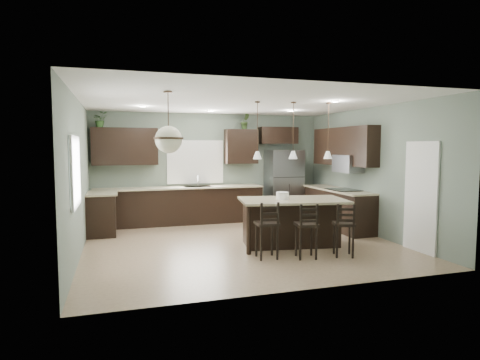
% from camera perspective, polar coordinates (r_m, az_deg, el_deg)
% --- Properties ---
extents(ground, '(6.00, 6.00, 0.00)m').
position_cam_1_polar(ground, '(8.14, 0.15, -9.04)').
color(ground, '#9E8466').
rests_on(ground, ground).
extents(pantry_door, '(0.04, 0.82, 2.04)m').
position_cam_1_polar(pantry_door, '(8.07, 24.32, -2.22)').
color(pantry_door, white).
rests_on(pantry_door, ground).
extents(window_back, '(1.35, 0.02, 1.00)m').
position_cam_1_polar(window_back, '(10.48, -6.37, 2.57)').
color(window_back, white).
rests_on(window_back, room_shell).
extents(window_left, '(0.02, 1.10, 1.00)m').
position_cam_1_polar(window_left, '(6.80, -22.49, 1.11)').
color(window_left, white).
rests_on(window_left, room_shell).
extents(left_return_cabs, '(0.60, 0.90, 0.90)m').
position_cam_1_polar(left_return_cabs, '(9.38, -19.09, -4.66)').
color(left_return_cabs, black).
rests_on(left_return_cabs, ground).
extents(left_return_countertop, '(0.66, 0.96, 0.04)m').
position_cam_1_polar(left_return_countertop, '(9.32, -19.05, -1.81)').
color(left_return_countertop, beige).
rests_on(left_return_countertop, left_return_cabs).
extents(back_lower_cabs, '(4.20, 0.60, 0.90)m').
position_cam_1_polar(back_lower_cabs, '(10.22, -8.50, -3.70)').
color(back_lower_cabs, black).
rests_on(back_lower_cabs, ground).
extents(back_countertop, '(4.20, 0.66, 0.04)m').
position_cam_1_polar(back_countertop, '(10.14, -8.52, -1.09)').
color(back_countertop, beige).
rests_on(back_countertop, back_lower_cabs).
extents(sink_inset, '(0.70, 0.45, 0.01)m').
position_cam_1_polar(sink_inset, '(10.22, -6.02, -0.94)').
color(sink_inset, gray).
rests_on(sink_inset, back_countertop).
extents(faucet, '(0.02, 0.02, 0.28)m').
position_cam_1_polar(faucet, '(10.18, -6.00, -0.14)').
color(faucet, silver).
rests_on(faucet, back_countertop).
extents(back_upper_left, '(1.55, 0.34, 0.90)m').
position_cam_1_polar(back_upper_left, '(10.14, -16.03, 4.61)').
color(back_upper_left, black).
rests_on(back_upper_left, room_shell).
extents(back_upper_right, '(0.85, 0.34, 0.90)m').
position_cam_1_polar(back_upper_right, '(10.61, 0.17, 4.78)').
color(back_upper_right, black).
rests_on(back_upper_right, room_shell).
extents(fridge_header, '(1.05, 0.34, 0.45)m').
position_cam_1_polar(fridge_header, '(10.97, 5.45, 6.33)').
color(fridge_header, black).
rests_on(fridge_header, room_shell).
extents(right_lower_cabs, '(0.60, 2.35, 0.90)m').
position_cam_1_polar(right_lower_cabs, '(9.93, 13.71, -4.03)').
color(right_lower_cabs, black).
rests_on(right_lower_cabs, ground).
extents(right_countertop, '(0.66, 2.35, 0.04)m').
position_cam_1_polar(right_countertop, '(9.86, 13.66, -1.34)').
color(right_countertop, beige).
rests_on(right_countertop, right_lower_cabs).
extents(cooktop, '(0.58, 0.75, 0.02)m').
position_cam_1_polar(cooktop, '(9.62, 14.50, -1.35)').
color(cooktop, black).
rests_on(cooktop, right_countertop).
extents(wall_oven_front, '(0.01, 0.72, 0.60)m').
position_cam_1_polar(wall_oven_front, '(9.54, 12.97, -4.37)').
color(wall_oven_front, gray).
rests_on(wall_oven_front, right_lower_cabs).
extents(right_upper_cabs, '(0.34, 2.35, 0.90)m').
position_cam_1_polar(right_upper_cabs, '(9.89, 14.53, 4.64)').
color(right_upper_cabs, black).
rests_on(right_upper_cabs, room_shell).
extents(microwave, '(0.40, 0.75, 0.40)m').
position_cam_1_polar(microwave, '(9.63, 15.08, 2.25)').
color(microwave, gray).
rests_on(microwave, right_upper_cabs).
extents(refrigerator, '(0.90, 0.74, 1.85)m').
position_cam_1_polar(refrigerator, '(10.88, 6.22, -0.65)').
color(refrigerator, gray).
rests_on(refrigerator, ground).
extents(kitchen_island, '(2.18, 1.46, 0.92)m').
position_cam_1_polar(kitchen_island, '(7.94, 7.44, -6.01)').
color(kitchen_island, black).
rests_on(kitchen_island, ground).
extents(serving_dish, '(0.24, 0.24, 0.14)m').
position_cam_1_polar(serving_dish, '(7.81, 6.07, -2.23)').
color(serving_dish, white).
rests_on(serving_dish, kitchen_island).
extents(bar_stool_left, '(0.39, 0.39, 1.00)m').
position_cam_1_polar(bar_stool_left, '(7.01, 3.82, -7.09)').
color(bar_stool_left, black).
rests_on(bar_stool_left, ground).
extents(bar_stool_center, '(0.42, 0.42, 0.97)m').
position_cam_1_polar(bar_stool_center, '(7.10, 9.39, -7.12)').
color(bar_stool_center, black).
rests_on(bar_stool_center, ground).
extents(bar_stool_right, '(0.45, 0.45, 0.95)m').
position_cam_1_polar(bar_stool_right, '(7.36, 14.52, -6.87)').
color(bar_stool_right, black).
rests_on(bar_stool_right, ground).
extents(pendant_left, '(0.17, 0.17, 1.10)m').
position_cam_1_polar(pendant_left, '(7.66, 2.49, 7.06)').
color(pendant_left, silver).
rests_on(pendant_left, room_shell).
extents(pendant_center, '(0.17, 0.17, 1.10)m').
position_cam_1_polar(pendant_center, '(7.81, 7.58, 6.98)').
color(pendant_center, white).
rests_on(pendant_center, room_shell).
extents(pendant_right, '(0.17, 0.17, 1.10)m').
position_cam_1_polar(pendant_right, '(8.03, 12.44, 6.85)').
color(pendant_right, silver).
rests_on(pendant_right, room_shell).
extents(chandelier, '(0.47, 0.47, 0.96)m').
position_cam_1_polar(chandelier, '(6.39, -10.15, 8.08)').
color(chandelier, beige).
rests_on(chandelier, room_shell).
extents(plant_back_left, '(0.40, 0.37, 0.37)m').
position_cam_1_polar(plant_back_left, '(10.13, -19.29, 8.11)').
color(plant_back_left, '#2D5123').
rests_on(plant_back_left, back_upper_left).
extents(plant_back_right, '(0.25, 0.21, 0.43)m').
position_cam_1_polar(plant_back_right, '(10.63, 0.74, 8.36)').
color(plant_back_right, '#314A20').
rests_on(plant_back_right, back_upper_right).
extents(room_shell, '(6.00, 6.00, 6.00)m').
position_cam_1_polar(room_shell, '(7.91, 0.16, 3.00)').
color(room_shell, slate).
rests_on(room_shell, ground).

